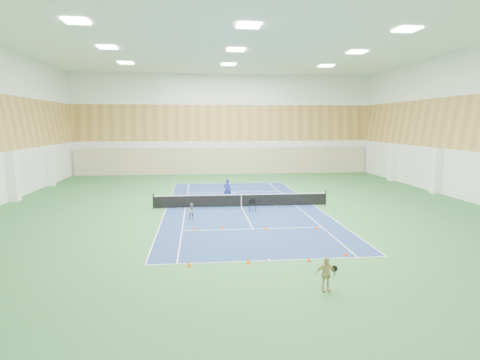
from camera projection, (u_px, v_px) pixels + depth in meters
name	position (u px, v px, depth m)	size (l,w,h in m)	color
ground	(241.00, 207.00, 29.65)	(40.00, 40.00, 0.00)	#2C6833
room_shell	(241.00, 125.00, 28.82)	(36.00, 40.00, 12.00)	white
wood_cladding	(241.00, 97.00, 28.54)	(36.00, 40.00, 8.00)	#BE8D46
ceiling_light_grid	(241.00, 40.00, 27.99)	(21.40, 25.40, 0.06)	white
court_surface	(241.00, 207.00, 29.65)	(10.97, 23.77, 0.01)	navy
tennis_balls_scatter	(241.00, 206.00, 29.65)	(10.57, 22.77, 0.07)	#BAD023
tennis_net	(241.00, 199.00, 29.58)	(12.80, 0.10, 1.10)	black
back_curtain	(224.00, 161.00, 48.88)	(35.40, 0.16, 3.20)	#C6B793
coach	(227.00, 189.00, 32.26)	(0.62, 0.40, 1.69)	navy
child_court	(192.00, 211.00, 25.78)	(0.50, 0.39, 1.03)	gray
child_apron	(326.00, 274.00, 14.63)	(0.76, 0.32, 1.30)	tan
ball_cart	(253.00, 205.00, 28.04)	(0.50, 0.50, 0.87)	black
cone_svc_a	(195.00, 228.00, 23.16)	(0.18, 0.18, 0.20)	#FF560D
cone_svc_b	(222.00, 227.00, 23.45)	(0.20, 0.20, 0.22)	#F34A0C
cone_svc_c	(266.00, 228.00, 23.15)	(0.22, 0.22, 0.24)	orange
cone_svc_d	(317.00, 227.00, 23.29)	(0.22, 0.22, 0.24)	#F2420C
cone_base_a	(189.00, 264.00, 17.22)	(0.22, 0.22, 0.25)	#FE630D
cone_base_b	(248.00, 261.00, 17.53)	(0.22, 0.22, 0.24)	#F75D0D
cone_base_c	(309.00, 259.00, 17.85)	(0.19, 0.19, 0.21)	#FF540D
cone_base_d	(346.00, 254.00, 18.60)	(0.19, 0.19, 0.21)	#EC3D0C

